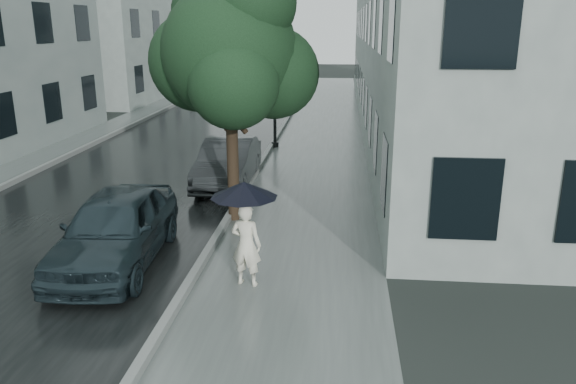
# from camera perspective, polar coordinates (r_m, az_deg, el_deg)

# --- Properties ---
(ground) EXTENTS (120.00, 120.00, 0.00)m
(ground) POSITION_cam_1_polar(r_m,az_deg,el_deg) (9.45, -1.85, -12.17)
(ground) COLOR black
(ground) RESTS_ON ground
(sidewalk) EXTENTS (3.50, 60.00, 0.01)m
(sidewalk) POSITION_cam_1_polar(r_m,az_deg,el_deg) (20.73, 3.06, 3.98)
(sidewalk) COLOR slate
(sidewalk) RESTS_ON ground
(kerb_near) EXTENTS (0.15, 60.00, 0.15)m
(kerb_near) POSITION_cam_1_polar(r_m,az_deg,el_deg) (20.87, -1.96, 4.28)
(kerb_near) COLOR slate
(kerb_near) RESTS_ON ground
(asphalt_road) EXTENTS (6.85, 60.00, 0.00)m
(asphalt_road) POSITION_cam_1_polar(r_m,az_deg,el_deg) (21.61, -11.23, 4.20)
(asphalt_road) COLOR black
(asphalt_road) RESTS_ON ground
(kerb_far) EXTENTS (0.15, 60.00, 0.15)m
(kerb_far) POSITION_cam_1_polar(r_m,az_deg,el_deg) (22.84, -19.71, 4.39)
(kerb_far) COLOR slate
(kerb_far) RESTS_ON ground
(sidewalk_far) EXTENTS (1.70, 60.00, 0.01)m
(sidewalk_far) POSITION_cam_1_polar(r_m,az_deg,el_deg) (23.26, -21.76, 4.21)
(sidewalk_far) COLOR #4C5451
(sidewalk_far) RESTS_ON ground
(building_near) EXTENTS (7.02, 36.00, 9.00)m
(building_near) POSITION_cam_1_polar(r_m,az_deg,el_deg) (28.05, 15.10, 16.03)
(building_near) COLOR #929F98
(building_near) RESTS_ON ground
(building_far_b) EXTENTS (7.02, 18.00, 8.00)m
(building_far_b) POSITION_cam_1_polar(r_m,az_deg,el_deg) (41.00, -16.33, 15.27)
(building_far_b) COLOR #929F98
(building_far_b) RESTS_ON ground
(pedestrian) EXTENTS (0.63, 0.48, 1.53)m
(pedestrian) POSITION_cam_1_polar(r_m,az_deg,el_deg) (10.09, -4.26, -5.37)
(pedestrian) COLOR silver
(pedestrian) RESTS_ON sidewalk
(umbrella) EXTENTS (1.19, 1.19, 1.06)m
(umbrella) POSITION_cam_1_polar(r_m,az_deg,el_deg) (9.74, -4.49, 0.26)
(umbrella) COLOR black
(umbrella) RESTS_ON ground
(street_tree) EXTENTS (4.00, 3.63, 5.95)m
(street_tree) POSITION_cam_1_polar(r_m,az_deg,el_deg) (13.11, -5.85, 14.14)
(street_tree) COLOR #332619
(street_tree) RESTS_ON ground
(lamp_post) EXTENTS (0.84, 0.41, 5.21)m
(lamp_post) POSITION_cam_1_polar(r_m,az_deg,el_deg) (21.32, -1.79, 12.44)
(lamp_post) COLOR black
(lamp_post) RESTS_ON ground
(car_near) EXTENTS (1.95, 4.36, 1.46)m
(car_near) POSITION_cam_1_polar(r_m,az_deg,el_deg) (11.48, -17.11, -3.54)
(car_near) COLOR #1B282E
(car_near) RESTS_ON ground
(car_far) EXTENTS (1.42, 4.04, 1.33)m
(car_far) POSITION_cam_1_polar(r_m,az_deg,el_deg) (16.56, -6.12, 3.01)
(car_far) COLOR #242829
(car_far) RESTS_ON ground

